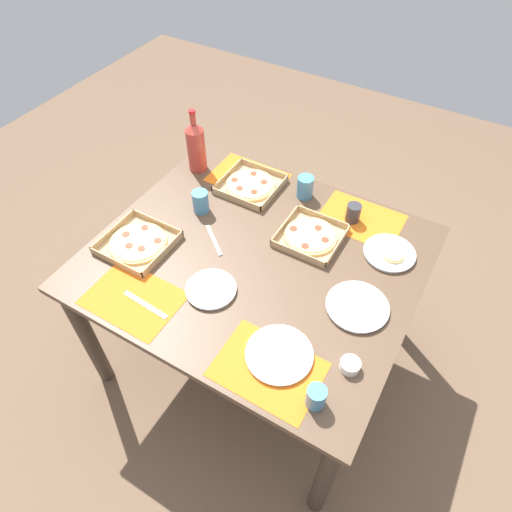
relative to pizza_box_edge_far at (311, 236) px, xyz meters
name	(u,v)px	position (x,y,z in m)	size (l,w,h in m)	color
ground_plane	(256,351)	(0.15, 0.21, -0.79)	(6.00, 6.00, 0.00)	brown
dining_table	(256,273)	(0.15, 0.21, -0.12)	(1.32, 1.15, 0.77)	#3F3328
placemat_near_left	(361,219)	(-0.15, -0.22, -0.01)	(0.36, 0.26, 0.00)	orange
placemat_near_right	(248,178)	(0.45, -0.22, -0.01)	(0.36, 0.26, 0.00)	orange
placemat_far_left	(268,369)	(-0.15, 0.63, -0.01)	(0.36, 0.26, 0.00)	orange
placemat_far_right	(134,298)	(0.45, 0.63, -0.01)	(0.36, 0.26, 0.00)	orange
pizza_box_edge_far	(311,236)	(0.00, 0.00, 0.00)	(0.26, 0.26, 0.04)	tan
pizza_box_center	(250,185)	(0.40, -0.17, 0.00)	(0.27, 0.27, 0.04)	tan
pizza_box_corner_left	(138,243)	(0.62, 0.41, 0.00)	(0.28, 0.28, 0.04)	tan
plate_near_left	(279,355)	(-0.15, 0.57, 0.00)	(0.24, 0.24, 0.02)	white
plate_far_right	(211,289)	(0.21, 0.45, 0.00)	(0.20, 0.20, 0.02)	white
plate_far_left	(357,307)	(-0.31, 0.24, 0.00)	(0.24, 0.24, 0.02)	white
plate_near_right	(390,253)	(-0.33, -0.08, 0.00)	(0.22, 0.22, 0.03)	white
soda_bottle	(196,146)	(0.70, -0.16, 0.12)	(0.09, 0.09, 0.32)	#B2382D
cup_dark	(201,202)	(0.51, 0.09, 0.04)	(0.07, 0.07, 0.10)	teal
cup_red	(305,187)	(0.15, -0.24, 0.04)	(0.08, 0.08, 0.11)	teal
cup_clear_left	(316,397)	(-0.33, 0.66, 0.03)	(0.07, 0.07, 0.09)	teal
cup_spare	(353,213)	(-0.11, -0.20, 0.03)	(0.06, 0.06, 0.09)	#333338
condiment_bowl	(350,365)	(-0.38, 0.49, 0.01)	(0.07, 0.07, 0.04)	white
fork_by_far_right	(214,240)	(0.35, 0.22, -0.01)	(0.19, 0.02, 0.01)	#B7B7BC
knife_by_near_right	(146,305)	(0.39, 0.64, -0.01)	(0.21, 0.02, 0.01)	#B7B7BC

